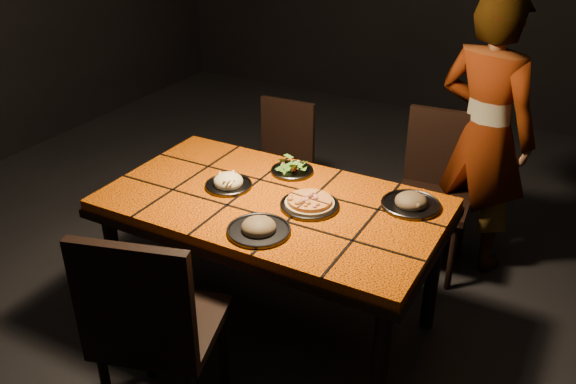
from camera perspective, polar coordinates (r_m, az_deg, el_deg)
The scene contains 11 objects.
room_shell at distance 2.63m, azimuth -1.67°, elevation 13.74°, with size 6.04×7.04×3.08m.
dining_table at distance 2.95m, azimuth -1.45°, elevation -2.05°, with size 1.62×0.92×0.75m.
chair_near at distance 2.48m, azimuth -12.67°, elevation -11.94°, with size 0.57×0.57×1.02m.
chair_far_left at distance 4.00m, azimuth -0.61°, elevation 3.37°, with size 0.40×0.40×0.83m.
chair_far_right at distance 3.64m, azimuth 13.71°, elevation 0.98°, with size 0.46×0.46×0.94m.
diner at distance 3.62m, azimuth 17.86°, elevation 5.15°, with size 0.60×0.39×1.64m, color brown.
plate_pizza at distance 2.84m, azimuth 2.03°, elevation -1.09°, with size 0.28×0.28×0.04m.
plate_pasta at distance 3.03m, azimuth -5.59°, elevation 0.83°, with size 0.23×0.23×0.08m.
plate_salad at distance 3.16m, azimuth 0.39°, elevation 2.26°, with size 0.22×0.22×0.07m.
plate_mushroom_a at distance 2.65m, azimuth -2.76°, elevation -3.34°, with size 0.28×0.28×0.09m.
plate_mushroom_b at distance 2.90m, azimuth 11.43°, elevation -0.91°, with size 0.28×0.28×0.09m.
Camera 1 is at (1.29, -2.20, 2.16)m, focal length 38.00 mm.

